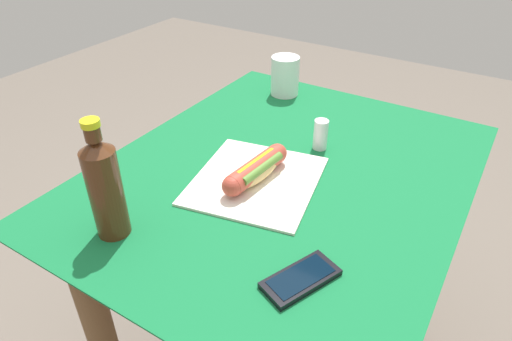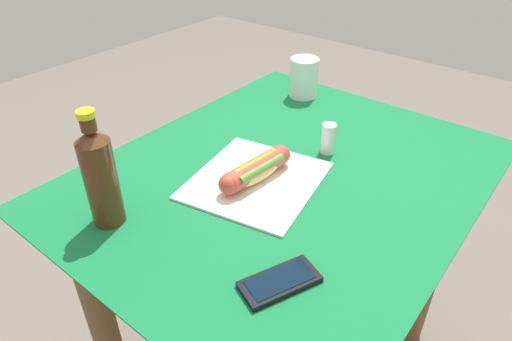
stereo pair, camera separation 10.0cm
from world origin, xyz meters
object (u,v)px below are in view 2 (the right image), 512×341
Objects in this scene: cell_phone at (280,282)px; soda_bottle at (100,176)px; salt_shaker at (328,139)px; hot_dog at (256,169)px; drinking_cup at (304,78)px.

soda_bottle is at bearing -78.17° from cell_phone.
soda_bottle is 0.55m from salt_shaker.
hot_dog is 1.75× the size of drinking_cup.
drinking_cup is (-0.67, -0.40, 0.05)m from cell_phone.
cell_phone is 0.78m from drinking_cup.
soda_bottle is (0.08, -0.37, 0.10)m from cell_phone.
salt_shaker is at bearing -159.01° from cell_phone.
soda_bottle reaches higher than hot_dog.
hot_dog is at bearing -133.87° from cell_phone.
salt_shaker is (-0.21, 0.06, 0.01)m from hot_dog.
drinking_cup is 1.54× the size of salt_shaker.
salt_shaker reaches higher than hot_dog.
cell_phone is (0.21, 0.22, -0.03)m from hot_dog.
hot_dog reaches higher than cell_phone.
cell_phone is 0.39m from soda_bottle.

